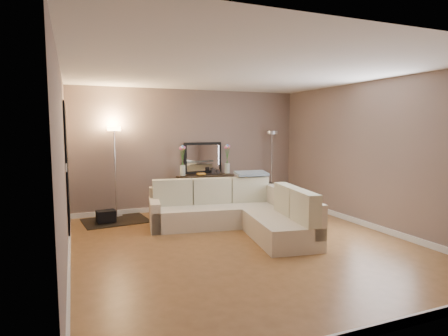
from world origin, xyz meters
name	(u,v)px	position (x,y,z in m)	size (l,w,h in m)	color
floor	(244,244)	(0.00, 0.00, -0.01)	(5.00, 5.50, 0.01)	olive
ceiling	(245,71)	(0.00, 0.00, 2.60)	(5.00, 5.50, 0.01)	white
wall_back	(190,150)	(0.00, 2.76, 1.30)	(5.00, 0.02, 2.60)	#7B685E
wall_front	(387,187)	(0.00, -2.76, 1.30)	(5.00, 0.02, 2.60)	#7B685E
wall_left	(63,167)	(-2.51, 0.00, 1.30)	(0.02, 5.50, 2.60)	#7B685E
wall_right	(374,155)	(2.51, 0.00, 1.30)	(0.02, 5.50, 2.60)	#7B685E
baseboard_back	(191,206)	(0.00, 2.73, 0.05)	(5.00, 0.03, 0.10)	white
baseboard_front	(378,329)	(0.00, -2.73, 0.05)	(5.00, 0.03, 0.10)	white
baseboard_left	(69,263)	(-2.48, 0.00, 0.05)	(0.03, 5.50, 0.10)	white
baseboard_right	(369,225)	(2.48, 0.00, 0.05)	(0.03, 5.50, 0.10)	white
doorway	(67,169)	(-2.48, 1.70, 1.10)	(0.02, 1.20, 2.20)	black
switch_plate	(66,168)	(-2.48, 0.85, 1.20)	(0.02, 0.08, 0.12)	white
sectional_sofa	(238,212)	(0.27, 0.81, 0.31)	(2.50, 2.64, 0.85)	beige
throw_blanket	(251,173)	(0.78, 1.32, 0.91)	(0.61, 0.35, 0.05)	gray
console_table	(202,190)	(0.20, 2.54, 0.43)	(1.24, 0.38, 0.76)	black
leaning_mirror	(203,158)	(0.27, 2.70, 1.12)	(0.87, 0.08, 0.68)	black
table_decor	(206,173)	(0.28, 2.51, 0.81)	(0.52, 0.12, 0.12)	orange
flower_vase_left	(183,163)	(-0.24, 2.52, 1.05)	(0.14, 0.12, 0.65)	silver
flower_vase_right	(227,161)	(0.80, 2.57, 1.05)	(0.14, 0.12, 0.65)	silver
floor_lamp_lit	(115,154)	(-1.61, 2.57, 1.27)	(0.28, 0.28, 1.80)	silver
floor_lamp_unlit	(272,153)	(1.88, 2.49, 1.21)	(0.28, 0.28, 1.71)	silver
charcoal_rug	(116,221)	(-1.67, 2.22, 0.01)	(1.18, 0.88, 0.02)	black
black_bag	(106,216)	(-1.85, 2.10, 0.14)	(0.33, 0.24, 0.22)	black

